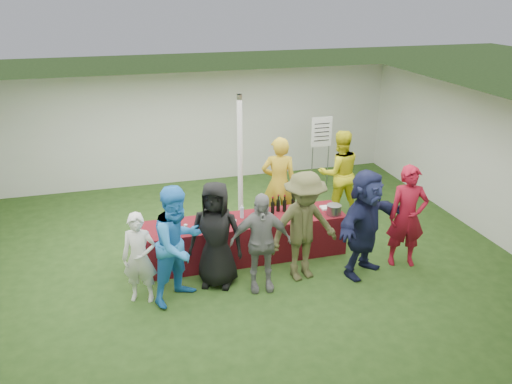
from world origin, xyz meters
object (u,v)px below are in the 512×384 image
object	(u,v)px
staff_pourer	(279,183)
customer_5	(365,223)
customer_1	(179,244)
customer_4	(304,227)
customer_0	(139,258)
staff_back	(339,173)
customer_3	(260,242)
customer_6	(407,217)
customer_2	(216,235)
wine_list_sign	(321,138)
serving_table	(245,238)
dump_bucket	(334,210)

from	to	relation	value
staff_pourer	customer_5	bearing A→B (deg)	125.98
customer_1	customer_4	xyz separation A→B (m)	(2.04, 0.05, -0.00)
customer_0	staff_back	bearing A→B (deg)	44.53
customer_1	customer_3	distance (m)	1.28
staff_pourer	customer_0	xyz separation A→B (m)	(-2.83, -1.88, -0.22)
staff_pourer	customer_3	size ratio (longest dim) A/B	1.14
staff_pourer	customer_6	size ratio (longest dim) A/B	1.04
customer_0	customer_2	size ratio (longest dim) A/B	0.82
customer_1	customer_4	bearing A→B (deg)	-33.20
customer_4	customer_5	xyz separation A→B (m)	(1.03, -0.12, -0.01)
customer_1	customer_3	bearing A→B (deg)	-37.61
customer_4	customer_2	bearing A→B (deg)	161.71
customer_3	customer_5	world-z (taller)	customer_5
wine_list_sign	staff_back	world-z (taller)	staff_back
serving_table	staff_back	distance (m)	2.76
customer_5	customer_6	xyz separation A→B (m)	(0.84, 0.08, -0.02)
customer_1	serving_table	bearing A→B (deg)	2.42
dump_bucket	customer_0	xyz separation A→B (m)	(-3.47, -0.64, -0.11)
customer_1	customer_2	size ratio (longest dim) A/B	1.06
customer_0	customer_6	size ratio (longest dim) A/B	0.81
customer_3	customer_6	size ratio (longest dim) A/B	0.91
customer_3	customer_4	distance (m)	0.78
wine_list_sign	customer_5	bearing A→B (deg)	-101.03
staff_pourer	customer_1	bearing A→B (deg)	55.64
customer_0	customer_5	size ratio (longest dim) A/B	0.79
staff_pourer	customer_2	bearing A→B (deg)	61.11
serving_table	customer_5	world-z (taller)	customer_5
serving_table	customer_5	xyz separation A→B (m)	(1.78, -1.04, 0.56)
dump_bucket	customer_4	world-z (taller)	customer_4
customer_0	customer_1	bearing A→B (deg)	6.45
customer_2	customer_6	xyz separation A→B (m)	(3.28, -0.24, 0.02)
wine_list_sign	customer_1	world-z (taller)	customer_1
staff_pourer	customer_1	distance (m)	2.99
serving_table	customer_0	xyz separation A→B (m)	(-1.88, -0.86, 0.36)
customer_2	customer_5	size ratio (longest dim) A/B	0.96
customer_2	customer_3	distance (m)	0.72
customer_5	customer_6	distance (m)	0.84
wine_list_sign	staff_pourer	size ratio (longest dim) A/B	0.95
dump_bucket	customer_6	bearing A→B (deg)	-35.90
dump_bucket	customer_6	size ratio (longest dim) A/B	0.14
dump_bucket	staff_back	distance (m)	1.71
serving_table	customer_1	distance (m)	1.71
customer_4	serving_table	bearing A→B (deg)	119.10
dump_bucket	customer_5	xyz separation A→B (m)	(0.19, -0.82, 0.09)
customer_6	serving_table	bearing A→B (deg)	175.48
dump_bucket	customer_3	xyz separation A→B (m)	(-1.61, -0.82, -0.01)
serving_table	dump_bucket	xyz separation A→B (m)	(1.59, -0.22, 0.46)
customer_0	staff_pourer	bearing A→B (deg)	51.15
customer_3	customer_1	bearing A→B (deg)	-175.62
dump_bucket	customer_5	bearing A→B (deg)	-77.02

